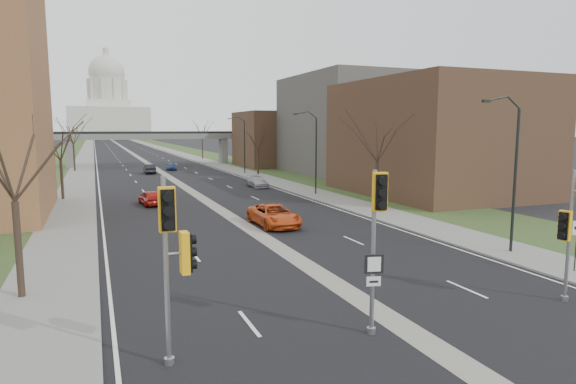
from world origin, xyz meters
TOP-DOWN VIEW (x-y plane):
  - ground at (0.00, 0.00)m, footprint 700.00×700.00m
  - road_surface at (0.00, 150.00)m, footprint 20.00×600.00m
  - median_strip at (0.00, 150.00)m, footprint 1.20×600.00m
  - sidewalk_right at (12.00, 150.00)m, footprint 4.00×600.00m
  - sidewalk_left at (-12.00, 150.00)m, footprint 4.00×600.00m
  - grass_verge_right at (18.00, 150.00)m, footprint 8.00×600.00m
  - grass_verge_left at (-18.00, 150.00)m, footprint 8.00×600.00m
  - commercial_block_near at (24.00, 28.00)m, footprint 16.00×20.00m
  - commercial_block_mid at (28.00, 52.00)m, footprint 18.00×22.00m
  - commercial_block_far at (22.00, 70.00)m, footprint 14.00×14.00m
  - pedestrian_bridge at (0.00, 80.00)m, footprint 34.00×3.00m
  - capitol at (0.00, 320.00)m, footprint 48.00×42.00m
  - streetlight_near at (10.99, 6.00)m, footprint 2.61×0.20m
  - streetlight_mid at (10.99, 32.00)m, footprint 2.61×0.20m
  - streetlight_far at (10.99, 58.00)m, footprint 2.61×0.20m
  - tree_left_a at (-13.00, 8.00)m, footprint 7.20×7.20m
  - tree_left_b at (-13.00, 38.00)m, footprint 6.75×6.75m
  - tree_left_c at (-13.00, 72.00)m, footprint 7.65×7.65m
  - tree_right_a at (13.00, 22.00)m, footprint 7.20×7.20m
  - tree_right_b at (13.00, 55.00)m, footprint 6.30×6.30m
  - tree_right_c at (13.00, 95.00)m, footprint 7.65×7.65m
  - signal_pole_left at (-7.91, -0.20)m, footprint 1.00×1.01m
  - signal_pole_median at (-1.40, -0.67)m, footprint 0.74×0.95m
  - signal_pole_right at (7.63, -0.84)m, footprint 1.17×0.91m
  - car_left_near at (-5.29, 31.43)m, footprint 2.11×4.29m
  - car_left_far at (-2.00, 63.71)m, footprint 1.55×4.42m
  - car_right_near at (2.00, 18.31)m, footprint 2.73×5.68m
  - car_right_mid at (8.13, 40.67)m, footprint 1.80×4.42m
  - car_right_far at (2.00, 68.42)m, footprint 1.61×3.78m

SIDE VIEW (x-z plane):
  - ground at x=0.00m, z-range 0.00..0.00m
  - median_strip at x=0.00m, z-range -0.01..0.01m
  - road_surface at x=0.00m, z-range 0.00..0.01m
  - grass_verge_right at x=18.00m, z-range 0.00..0.10m
  - grass_verge_left at x=-18.00m, z-range 0.00..0.10m
  - sidewalk_right at x=12.00m, z-range 0.00..0.12m
  - sidewalk_left at x=-12.00m, z-range 0.00..0.12m
  - car_right_far at x=2.00m, z-range 0.00..1.27m
  - car_right_mid at x=8.13m, z-range 0.00..1.28m
  - car_left_near at x=-5.29m, z-range 0.00..1.41m
  - car_left_far at x=-2.00m, z-range 0.00..1.46m
  - car_right_near at x=2.00m, z-range 0.00..1.56m
  - signal_pole_right at x=7.63m, z-range 0.84..6.25m
  - signal_pole_left at x=-7.91m, z-range 0.88..6.59m
  - signal_pole_median at x=-1.40m, z-range 1.12..6.81m
  - pedestrian_bridge at x=0.00m, z-range 1.62..8.07m
  - commercial_block_far at x=22.00m, z-range 0.00..10.00m
  - tree_right_b at x=13.00m, z-range 1.71..9.93m
  - commercial_block_near at x=24.00m, z-range 0.00..12.00m
  - tree_left_b at x=-13.00m, z-range 1.82..10.63m
  - tree_left_a at x=-13.00m, z-range 1.94..11.34m
  - tree_right_a at x=13.00m, z-range 1.94..11.34m
  - streetlight_near at x=10.99m, z-range 2.60..11.30m
  - streetlight_mid at x=10.99m, z-range 2.60..11.30m
  - streetlight_far at x=10.99m, z-range 2.60..11.30m
  - tree_left_c at x=-13.00m, z-range 2.05..12.04m
  - tree_right_c at x=13.00m, z-range 2.05..12.04m
  - commercial_block_mid at x=28.00m, z-range 0.00..15.00m
  - capitol at x=0.00m, z-range -9.28..46.47m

